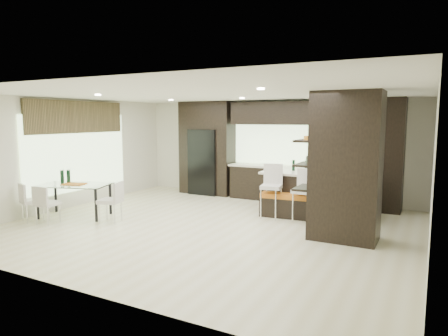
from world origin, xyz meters
The scene contains 22 objects.
ground centered at (0.00, 0.00, 0.00)m, with size 8.00×8.00×0.00m, color beige.
back_wall centered at (0.00, 3.50, 1.35)m, with size 8.00×0.02×2.70m, color silver.
left_wall centered at (-4.00, 0.00, 1.35)m, with size 0.02×7.00×2.70m, color silver.
right_wall centered at (4.00, 0.00, 1.35)m, with size 0.02×7.00×2.70m, color silver.
ceiling centered at (0.00, 0.00, 2.70)m, with size 8.00×7.00×0.02m, color white.
window_left centered at (-3.96, 0.20, 1.35)m, with size 0.04×3.20×1.90m, color #B2D199.
window_back centered at (0.60, 3.46, 1.55)m, with size 3.40×0.04×1.20m, color #B2D199.
stone_accent centered at (-3.93, 0.20, 2.25)m, with size 0.08×3.00×0.80m, color brown.
ceiling_spots centered at (0.00, 0.25, 2.68)m, with size 4.00×3.00×0.02m, color white.
back_cabinetry centered at (0.50, 3.17, 1.35)m, with size 6.80×0.68×2.70m, color black.
refrigerator centered at (-1.90, 3.12, 0.95)m, with size 0.90×0.68×1.90m, color black.
partition_column centered at (2.60, 0.40, 1.35)m, with size 1.20×0.80×2.70m, color black.
kitchen_island centered at (1.56, 2.07, 0.49)m, with size 2.34×1.01×0.97m, color black.
stool_left centered at (0.85, 1.25, 0.49)m, with size 0.43×0.43×0.97m, color beige.
stool_mid centered at (1.56, 1.26, 0.46)m, with size 0.41×0.41×0.92m, color beige.
stool_right centered at (2.28, 1.27, 0.44)m, with size 0.39×0.39×0.88m, color beige.
bench centered at (1.25, 1.55, 0.27)m, with size 1.41×0.54×0.54m, color black.
floor_vase centered at (2.30, 0.23, 0.57)m, with size 0.42×0.42×1.15m, color #404C37, non-canonical shape.
dining_table centered at (-3.13, -0.70, 0.37)m, with size 1.54×0.86×0.74m, color white.
chair_near centered at (-3.13, -1.42, 0.38)m, with size 0.41×0.41×0.76m, color beige.
chair_far centered at (-3.61, -1.42, 0.39)m, with size 0.42×0.42×0.78m, color beige.
chair_end centered at (-2.07, -0.70, 0.40)m, with size 0.44×0.44×0.81m, color beige.
Camera 1 is at (3.98, -6.97, 2.22)m, focal length 32.00 mm.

